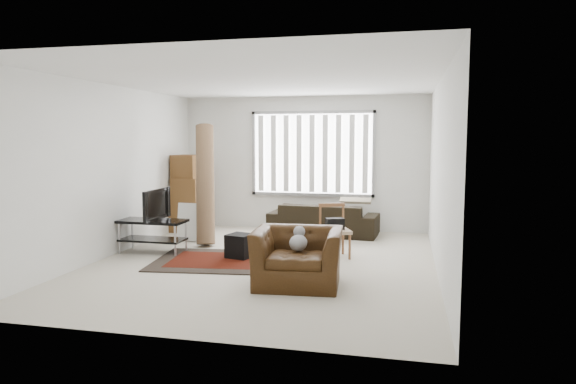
# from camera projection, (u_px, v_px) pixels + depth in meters

# --- Properties ---
(room) EXTENTS (6.00, 6.02, 2.71)m
(room) POSITION_uv_depth(u_px,v_px,m) (274.00, 145.00, 7.99)
(room) COLOR beige
(room) RESTS_ON ground
(persian_rug) EXTENTS (2.44, 1.78, 0.02)m
(persian_rug) POSITION_uv_depth(u_px,v_px,m) (231.00, 261.00, 7.77)
(persian_rug) COLOR black
(persian_rug) RESTS_ON ground
(tv_stand) EXTENTS (1.08, 0.49, 0.54)m
(tv_stand) POSITION_uv_depth(u_px,v_px,m) (153.00, 229.00, 8.34)
(tv_stand) COLOR black
(tv_stand) RESTS_ON ground
(tv) EXTENTS (0.11, 0.88, 0.50)m
(tv) POSITION_uv_depth(u_px,v_px,m) (152.00, 204.00, 8.30)
(tv) COLOR black
(tv) RESTS_ON tv_stand
(subwoofer) EXTENTS (0.44, 0.44, 0.36)m
(subwoofer) POSITION_uv_depth(u_px,v_px,m) (240.00, 246.00, 7.96)
(subwoofer) COLOR black
(subwoofer) RESTS_ON persian_rug
(moving_boxes) EXTENTS (0.69, 0.64, 1.53)m
(moving_boxes) POSITION_uv_depth(u_px,v_px,m) (189.00, 196.00, 10.21)
(moving_boxes) COLOR brown
(moving_boxes) RESTS_ON ground
(white_flatpack) EXTENTS (0.54, 0.20, 0.69)m
(white_flatpack) POSITION_uv_depth(u_px,v_px,m) (192.00, 222.00, 9.32)
(white_flatpack) COLOR silver
(white_flatpack) RESTS_ON ground
(rolled_rug) EXTENTS (0.63, 0.97, 2.12)m
(rolled_rug) POSITION_uv_depth(u_px,v_px,m) (205.00, 184.00, 9.03)
(rolled_rug) COLOR brown
(rolled_rug) RESTS_ON ground
(sofa) EXTENTS (2.14, 1.06, 0.80)m
(sofa) POSITION_uv_depth(u_px,v_px,m) (323.00, 214.00, 9.90)
(sofa) COLOR black
(sofa) RESTS_ON ground
(side_chair) EXTENTS (0.58, 0.58, 0.83)m
(side_chair) POSITION_uv_depth(u_px,v_px,m) (334.00, 228.00, 8.03)
(side_chair) COLOR #9C8266
(side_chair) RESTS_ON ground
(armchair) EXTENTS (1.18, 1.05, 0.82)m
(armchair) POSITION_uv_depth(u_px,v_px,m) (298.00, 253.00, 6.50)
(armchair) COLOR #361E0B
(armchair) RESTS_ON ground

